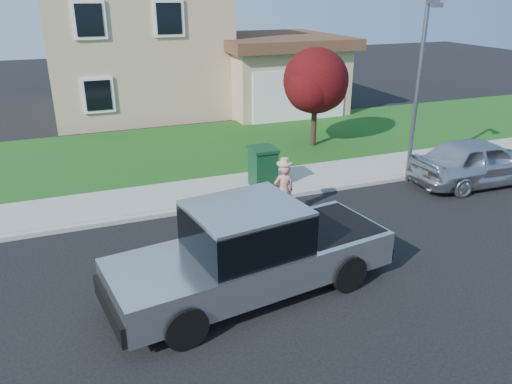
{
  "coord_description": "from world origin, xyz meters",
  "views": [
    {
      "loc": [
        -3.58,
        -9.51,
        5.72
      ],
      "look_at": [
        0.44,
        0.86,
        1.2
      ],
      "focal_mm": 35.0,
      "sensor_mm": 36.0,
      "label": 1
    }
  ],
  "objects_px": {
    "pickup_truck": "(251,252)",
    "trash_bin": "(263,167)",
    "sedan": "(479,161)",
    "street_lamp": "(419,83)",
    "ornamental_tree": "(316,84)",
    "woman": "(284,190)"
  },
  "relations": [
    {
      "from": "pickup_truck",
      "to": "trash_bin",
      "type": "distance_m",
      "value": 5.49
    },
    {
      "from": "sedan",
      "to": "street_lamp",
      "type": "bearing_deg",
      "value": 65.27
    },
    {
      "from": "woman",
      "to": "pickup_truck",
      "type": "bearing_deg",
      "value": 61.13
    },
    {
      "from": "trash_bin",
      "to": "pickup_truck",
      "type": "bearing_deg",
      "value": -113.21
    },
    {
      "from": "sedan",
      "to": "street_lamp",
      "type": "height_order",
      "value": "street_lamp"
    },
    {
      "from": "pickup_truck",
      "to": "street_lamp",
      "type": "height_order",
      "value": "street_lamp"
    },
    {
      "from": "sedan",
      "to": "ornamental_tree",
      "type": "distance_m",
      "value": 6.39
    },
    {
      "from": "woman",
      "to": "sedan",
      "type": "height_order",
      "value": "woman"
    },
    {
      "from": "ornamental_tree",
      "to": "street_lamp",
      "type": "height_order",
      "value": "street_lamp"
    },
    {
      "from": "pickup_truck",
      "to": "trash_bin",
      "type": "bearing_deg",
      "value": 57.22
    },
    {
      "from": "pickup_truck",
      "to": "sedan",
      "type": "xyz_separation_m",
      "value": [
        8.78,
        3.11,
        -0.15
      ]
    },
    {
      "from": "trash_bin",
      "to": "woman",
      "type": "bearing_deg",
      "value": -94.3
    },
    {
      "from": "pickup_truck",
      "to": "street_lamp",
      "type": "relative_size",
      "value": 1.1
    },
    {
      "from": "street_lamp",
      "to": "trash_bin",
      "type": "bearing_deg",
      "value": -178.74
    },
    {
      "from": "pickup_truck",
      "to": "ornamental_tree",
      "type": "relative_size",
      "value": 1.64
    },
    {
      "from": "trash_bin",
      "to": "street_lamp",
      "type": "bearing_deg",
      "value": -10.28
    },
    {
      "from": "woman",
      "to": "street_lamp",
      "type": "relative_size",
      "value": 0.3
    },
    {
      "from": "trash_bin",
      "to": "street_lamp",
      "type": "distance_m",
      "value": 5.28
    },
    {
      "from": "pickup_truck",
      "to": "trash_bin",
      "type": "height_order",
      "value": "pickup_truck"
    },
    {
      "from": "sedan",
      "to": "street_lamp",
      "type": "distance_m",
      "value": 3.18
    },
    {
      "from": "pickup_truck",
      "to": "sedan",
      "type": "height_order",
      "value": "pickup_truck"
    },
    {
      "from": "pickup_truck",
      "to": "sedan",
      "type": "distance_m",
      "value": 9.32
    }
  ]
}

